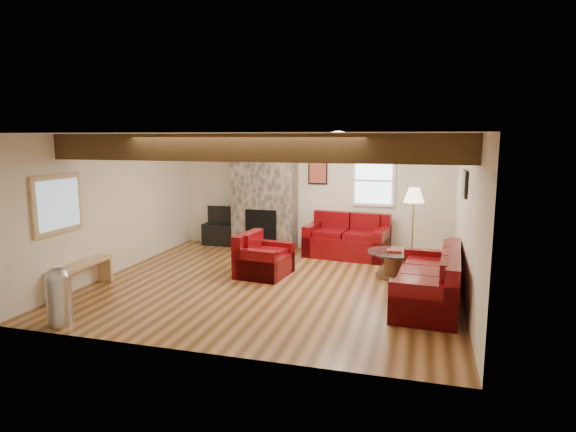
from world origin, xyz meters
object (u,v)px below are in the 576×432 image
Objects in this scene: tv_cabinet at (225,234)px; floor_lamp at (414,199)px; loveseat at (347,236)px; armchair_red at (264,255)px; television at (224,215)px; coffee_table at (394,264)px; sofa_three at (428,277)px.

tv_cabinet is 0.65× the size of floor_lamp.
floor_lamp reaches higher than loveseat.
loveseat is 2.89m from tv_cabinet.
tv_cabinet is (-1.66, 2.09, -0.13)m from armchair_red.
television is 4.29m from floor_lamp.
coffee_table is at bearing -108.91° from floor_lamp.
sofa_three is at bearing -32.52° from television.
coffee_table is 4.22m from television.
floor_lamp is (4.18, -0.73, 1.05)m from tv_cabinet.
television reaches higher than tv_cabinet.
tv_cabinet is (-3.90, 1.56, 0.02)m from coffee_table.
loveseat is at bearing 162.08° from floor_lamp.
armchair_red reaches higher than coffee_table.
television is 0.49× the size of floor_lamp.
sofa_three is 2.90m from armchair_red.
loveseat reaches higher than coffee_table.
sofa_three is 1.41m from coffee_table.
tv_cabinet is at bearing 170.15° from floor_lamp.
armchair_red reaches higher than tv_cabinet.
floor_lamp reaches higher than television.
coffee_table is 1.27× the size of television.
coffee_table is at bearing -69.98° from armchair_red.
armchair_red is 0.62× the size of floor_lamp.
sofa_three is 5.30m from television.
loveseat is 1.63m from floor_lamp.
television reaches higher than sofa_three.
television is at bearing 170.15° from floor_lamp.
floor_lamp is (-0.28, 2.12, 0.88)m from sofa_three.
tv_cabinet is 0.46m from television.
coffee_table is (2.24, 0.53, -0.15)m from armchair_red.
armchair_red is 1.00× the size of coffee_table.
coffee_table is 1.38m from floor_lamp.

